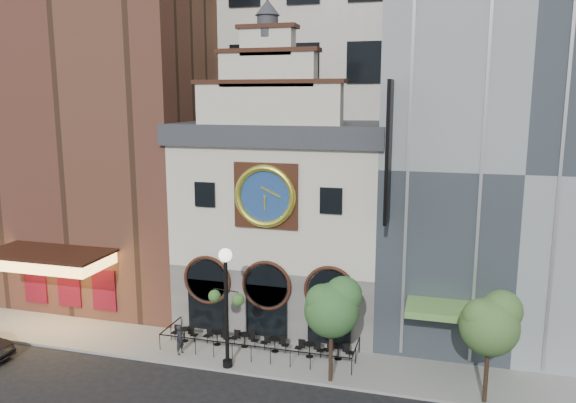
{
  "coord_description": "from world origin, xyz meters",
  "views": [
    {
      "loc": [
        9.28,
        -24.62,
        13.8
      ],
      "look_at": [
        0.66,
        6.0,
        7.89
      ],
      "focal_mm": 35.0,
      "sensor_mm": 36.0,
      "label": 1
    }
  ],
  "objects_px": {
    "bistro_0": "(184,334)",
    "bistro_1": "(217,337)",
    "tree_right": "(491,322)",
    "tree_left": "(333,306)",
    "bistro_2": "(245,339)",
    "pedestrian": "(180,340)",
    "bistro_4": "(309,349)",
    "bistro_3": "(275,344)",
    "bistro_5": "(338,351)",
    "lamppost": "(226,295)"
  },
  "relations": [
    {
      "from": "bistro_4",
      "to": "tree_left",
      "type": "bearing_deg",
      "value": -52.97
    },
    {
      "from": "lamppost",
      "to": "tree_right",
      "type": "bearing_deg",
      "value": 8.66
    },
    {
      "from": "bistro_0",
      "to": "tree_right",
      "type": "xyz_separation_m",
      "value": [
        16.08,
        -2.15,
        3.38
      ]
    },
    {
      "from": "bistro_5",
      "to": "tree_right",
      "type": "xyz_separation_m",
      "value": [
        7.25,
        -2.32,
        3.38
      ]
    },
    {
      "from": "bistro_2",
      "to": "bistro_3",
      "type": "distance_m",
      "value": 1.8
    },
    {
      "from": "bistro_3",
      "to": "bistro_4",
      "type": "xyz_separation_m",
      "value": [
        1.97,
        -0.11,
        0.0
      ]
    },
    {
      "from": "bistro_1",
      "to": "bistro_0",
      "type": "bearing_deg",
      "value": -177.56
    },
    {
      "from": "bistro_4",
      "to": "lamppost",
      "type": "xyz_separation_m",
      "value": [
        -3.81,
        -2.2,
        3.43
      ]
    },
    {
      "from": "bistro_2",
      "to": "lamppost",
      "type": "xyz_separation_m",
      "value": [
        -0.05,
        -2.43,
        3.43
      ]
    },
    {
      "from": "tree_right",
      "to": "bistro_1",
      "type": "bearing_deg",
      "value": 171.03
    },
    {
      "from": "bistro_5",
      "to": "lamppost",
      "type": "height_order",
      "value": "lamppost"
    },
    {
      "from": "bistro_0",
      "to": "bistro_1",
      "type": "distance_m",
      "value": 1.96
    },
    {
      "from": "bistro_1",
      "to": "tree_right",
      "type": "xyz_separation_m",
      "value": [
        14.12,
        -2.23,
        3.38
      ]
    },
    {
      "from": "bistro_1",
      "to": "lamppost",
      "type": "relative_size",
      "value": 0.25
    },
    {
      "from": "bistro_5",
      "to": "tree_left",
      "type": "height_order",
      "value": "tree_left"
    },
    {
      "from": "bistro_0",
      "to": "tree_right",
      "type": "distance_m",
      "value": 16.57
    },
    {
      "from": "bistro_4",
      "to": "bistro_3",
      "type": "bearing_deg",
      "value": 176.69
    },
    {
      "from": "bistro_3",
      "to": "bistro_4",
      "type": "relative_size",
      "value": 1.0
    },
    {
      "from": "bistro_0",
      "to": "tree_left",
      "type": "xyz_separation_m",
      "value": [
        8.93,
        -2.14,
        3.39
      ]
    },
    {
      "from": "bistro_5",
      "to": "bistro_4",
      "type": "bearing_deg",
      "value": -174.11
    },
    {
      "from": "lamppost",
      "to": "tree_right",
      "type": "relative_size",
      "value": 1.2
    },
    {
      "from": "bistro_4",
      "to": "tree_left",
      "type": "height_order",
      "value": "tree_left"
    },
    {
      "from": "tree_right",
      "to": "tree_left",
      "type": "bearing_deg",
      "value": 180.0
    },
    {
      "from": "bistro_2",
      "to": "lamppost",
      "type": "relative_size",
      "value": 0.25
    },
    {
      "from": "lamppost",
      "to": "bistro_0",
      "type": "bearing_deg",
      "value": 156.51
    },
    {
      "from": "bistro_0",
      "to": "pedestrian",
      "type": "relative_size",
      "value": 0.97
    },
    {
      "from": "bistro_0",
      "to": "bistro_4",
      "type": "xyz_separation_m",
      "value": [
        7.3,
        0.02,
        0.0
      ]
    },
    {
      "from": "bistro_3",
      "to": "bistro_4",
      "type": "distance_m",
      "value": 1.97
    },
    {
      "from": "tree_right",
      "to": "bistro_4",
      "type": "bearing_deg",
      "value": 166.14
    },
    {
      "from": "bistro_3",
      "to": "tree_right",
      "type": "xyz_separation_m",
      "value": [
        10.75,
        -2.28,
        3.38
      ]
    },
    {
      "from": "bistro_4",
      "to": "tree_right",
      "type": "distance_m",
      "value": 9.65
    },
    {
      "from": "pedestrian",
      "to": "bistro_2",
      "type": "bearing_deg",
      "value": -49.93
    },
    {
      "from": "bistro_3",
      "to": "pedestrian",
      "type": "relative_size",
      "value": 0.97
    },
    {
      "from": "bistro_4",
      "to": "pedestrian",
      "type": "relative_size",
      "value": 0.97
    },
    {
      "from": "bistro_5",
      "to": "pedestrian",
      "type": "distance_m",
      "value": 8.49
    },
    {
      "from": "tree_right",
      "to": "bistro_0",
      "type": "bearing_deg",
      "value": 172.4
    },
    {
      "from": "tree_right",
      "to": "bistro_5",
      "type": "bearing_deg",
      "value": 162.24
    },
    {
      "from": "bistro_4",
      "to": "pedestrian",
      "type": "height_order",
      "value": "pedestrian"
    },
    {
      "from": "bistro_0",
      "to": "pedestrian",
      "type": "bearing_deg",
      "value": -71.56
    },
    {
      "from": "bistro_3",
      "to": "tree_right",
      "type": "distance_m",
      "value": 11.49
    },
    {
      "from": "bistro_0",
      "to": "bistro_2",
      "type": "xyz_separation_m",
      "value": [
        3.54,
        0.25,
        0.0
      ]
    },
    {
      "from": "bistro_4",
      "to": "lamppost",
      "type": "bearing_deg",
      "value": -149.97
    },
    {
      "from": "bistro_1",
      "to": "bistro_2",
      "type": "relative_size",
      "value": 1.0
    },
    {
      "from": "bistro_1",
      "to": "tree_left",
      "type": "bearing_deg",
      "value": -17.73
    },
    {
      "from": "bistro_2",
      "to": "bistro_5",
      "type": "distance_m",
      "value": 5.28
    },
    {
      "from": "bistro_0",
      "to": "bistro_1",
      "type": "bearing_deg",
      "value": 2.44
    },
    {
      "from": "bistro_0",
      "to": "bistro_2",
      "type": "distance_m",
      "value": 3.54
    },
    {
      "from": "bistro_0",
      "to": "tree_right",
      "type": "bearing_deg",
      "value": -7.6
    },
    {
      "from": "bistro_4",
      "to": "lamppost",
      "type": "height_order",
      "value": "lamppost"
    },
    {
      "from": "bistro_1",
      "to": "pedestrian",
      "type": "distance_m",
      "value": 2.18
    }
  ]
}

